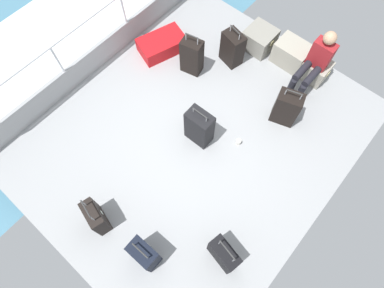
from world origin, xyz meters
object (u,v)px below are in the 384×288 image
Objects in this scene: cargo_crate_0 at (259,39)px; suitcase_1 at (232,48)px; suitcase_6 at (192,56)px; cargo_crate_2 at (314,69)px; suitcase_0 at (199,127)px; suitcase_7 at (144,254)px; passenger_seated at (316,61)px; paper_cup at (238,142)px; suitcase_2 at (96,217)px; suitcase_5 at (286,108)px; suitcase_4 at (224,254)px; suitcase_3 at (162,45)px; cargo_crate_1 at (291,54)px.

suitcase_1 reaches higher than cargo_crate_0.
cargo_crate_2 is at bearing 37.15° from suitcase_6.
suitcase_0 is at bearing -107.66° from cargo_crate_2.
cargo_crate_0 is at bearing 104.48° from suitcase_7.
cargo_crate_2 is at bearing 90.00° from passenger_seated.
cargo_crate_2 is at bearing 85.14° from paper_cup.
suitcase_2 is 2.38m from paper_cup.
suitcase_7 is (1.21, -3.38, -0.03)m from suitcase_1.
suitcase_5 is at bearing 6.99° from suitcase_6.
suitcase_3 is at bearing 145.65° from suitcase_4.
suitcase_5 is (1.18, -0.96, 0.13)m from cargo_crate_0.
suitcase_3 is (-1.27, -1.20, -0.06)m from cargo_crate_0.
cargo_crate_1 is at bearing 109.25° from suitcase_4.
suitcase_6 reaches higher than suitcase_7.
suitcase_0 is at bearing -79.74° from cargo_crate_0.
suitcase_5 is 0.91m from paper_cup.
suitcase_0 is 1.84m from suitcase_4.
cargo_crate_2 is at bearing 27.37° from suitcase_1.
suitcase_6 reaches higher than paper_cup.
suitcase_4 reaches higher than suitcase_0.
passenger_seated reaches higher than suitcase_4.
suitcase_1 is 3.36m from suitcase_4.
suitcase_4 is at bearing -61.38° from cargo_crate_0.
cargo_crate_1 is (0.62, 0.08, 0.02)m from cargo_crate_0.
suitcase_4 is 1.10× the size of suitcase_7.
cargo_crate_0 reaches higher than paper_cup.
cargo_crate_1 is at bearing 95.70° from suitcase_7.
cargo_crate_1 is at bearing 118.45° from suitcase_5.
suitcase_0 is at bearing -148.88° from paper_cup.
passenger_seated reaches higher than cargo_crate_1.
suitcase_4 reaches higher than suitcase_7.
suitcase_4 reaches higher than cargo_crate_2.
cargo_crate_2 is at bearing 28.54° from suitcase_3.
passenger_seated reaches higher than cargo_crate_2.
suitcase_5 reaches higher than suitcase_7.
passenger_seated reaches higher than cargo_crate_0.
cargo_crate_0 is 0.61m from suitcase_1.
suitcase_1 is 1.26m from suitcase_3.
suitcase_1 reaches higher than suitcase_7.
passenger_seated is 1.38× the size of suitcase_0.
suitcase_6 is at bearing 105.04° from suitcase_2.
suitcase_3 is at bearing -174.51° from suitcase_5.
suitcase_4 is 0.94× the size of suitcase_6.
suitcase_3 is (-2.35, -1.28, -0.05)m from cargo_crate_2.
cargo_crate_1 is 0.73× the size of suitcase_6.
suitcase_1 is (-0.18, -0.57, 0.12)m from cargo_crate_0.
suitcase_1 is at bearing 56.77° from suitcase_6.
cargo_crate_0 is 1.01× the size of cargo_crate_2.
suitcase_1 is 0.81× the size of suitcase_3.
suitcase_3 is 2.27m from paper_cup.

